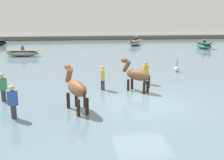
# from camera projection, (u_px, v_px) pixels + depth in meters

# --- Properties ---
(ground_plane) EXTENTS (120.00, 120.00, 0.00)m
(ground_plane) POSITION_uv_depth(u_px,v_px,m) (143.00, 110.00, 11.63)
(ground_plane) COLOR #84755B
(water_surface) EXTENTS (90.00, 90.00, 0.37)m
(water_surface) POSITION_uv_depth(u_px,v_px,m) (114.00, 66.00, 21.23)
(water_surface) COLOR slate
(water_surface) RESTS_ON ground
(horse_lead_bay) EXTENTS (1.46, 1.54, 1.97)m
(horse_lead_bay) POSITION_uv_depth(u_px,v_px,m) (137.00, 76.00, 13.08)
(horse_lead_bay) COLOR brown
(horse_lead_bay) RESTS_ON ground
(horse_trailing_chestnut) EXTENTS (1.10, 1.93, 2.14)m
(horse_trailing_chestnut) POSITION_uv_depth(u_px,v_px,m) (76.00, 89.00, 10.30)
(horse_trailing_chestnut) COLOR brown
(horse_trailing_chestnut) RESTS_ON ground
(boat_mid_outer) EXTENTS (2.66, 3.57, 1.10)m
(boat_mid_outer) POSITION_uv_depth(u_px,v_px,m) (135.00, 43.00, 34.81)
(boat_mid_outer) COLOR #B2AD9E
(boat_mid_outer) RESTS_ON water_surface
(boat_mid_channel) EXTENTS (3.34, 1.43, 1.07)m
(boat_mid_channel) POSITION_uv_depth(u_px,v_px,m) (22.00, 53.00, 24.99)
(boat_mid_channel) COLOR #B2AD9E
(boat_mid_channel) RESTS_ON water_surface
(boat_distant_west) EXTENTS (1.22, 3.12, 1.16)m
(boat_distant_west) POSITION_uv_depth(u_px,v_px,m) (204.00, 46.00, 31.06)
(boat_distant_west) COLOR #337556
(boat_distant_west) RESTS_ON water_surface
(person_wading_mid) EXTENTS (0.22, 0.33, 1.63)m
(person_wading_mid) POSITION_uv_depth(u_px,v_px,m) (103.00, 80.00, 13.39)
(person_wading_mid) COLOR #383842
(person_wading_mid) RESTS_ON ground
(person_wading_close) EXTENTS (0.37, 0.30, 1.63)m
(person_wading_close) POSITION_uv_depth(u_px,v_px,m) (13.00, 105.00, 9.59)
(person_wading_close) COLOR #383842
(person_wading_close) RESTS_ON ground
(person_onlooker_right) EXTENTS (0.36, 0.26, 1.63)m
(person_onlooker_right) POSITION_uv_depth(u_px,v_px,m) (3.00, 90.00, 11.60)
(person_onlooker_right) COLOR #383842
(person_onlooker_right) RESTS_ON ground
(person_onlooker_left) EXTENTS (0.36, 0.28, 1.63)m
(person_onlooker_left) POSITION_uv_depth(u_px,v_px,m) (145.00, 75.00, 14.61)
(person_onlooker_left) COLOR #383842
(person_onlooker_left) RESTS_ON ground
(channel_buoy) EXTENTS (0.35, 0.35, 0.80)m
(channel_buoy) POSITION_uv_depth(u_px,v_px,m) (177.00, 69.00, 17.91)
(channel_buoy) COLOR silver
(channel_buoy) RESTS_ON water_surface
(far_shoreline) EXTENTS (80.00, 2.40, 1.03)m
(far_shoreline) POSITION_uv_depth(u_px,v_px,m) (96.00, 39.00, 43.64)
(far_shoreline) COLOR #605B4C
(far_shoreline) RESTS_ON ground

